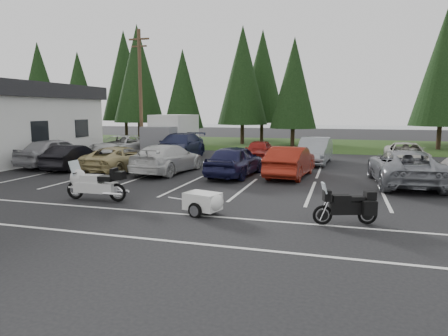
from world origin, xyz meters
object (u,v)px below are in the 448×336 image
Objects in this scene: box_truck at (169,135)px; car_near_0 at (57,152)px; utility_pole at (140,90)px; car_far_1 at (179,146)px; car_far_4 at (406,154)px; car_far_3 at (315,151)px; car_far_2 at (259,151)px; car_near_2 at (120,159)px; car_far_0 at (120,146)px; car_near_1 at (73,157)px; cargo_trailer at (203,204)px; touring_motorcycle at (96,181)px; car_near_6 at (405,167)px; car_near_3 at (168,159)px; car_near_4 at (235,161)px; adventure_motorcycle at (346,203)px; car_near_5 at (291,162)px.

box_truck reaches higher than car_near_0.
utility_pole is 3.85m from box_truck.
car_far_1 is 14.19m from car_far_4.
car_far_2 is at bearing 177.64° from car_far_3.
car_near_2 is at bearing -69.42° from utility_pole.
utility_pole is at bearing 78.90° from car_far_0.
car_near_2 is at bearing -153.98° from car_far_4.
box_truck is at bearing 14.04° from utility_pole.
box_truck is at bearing -106.36° from car_near_1.
touring_motorcycle is at bearing -174.05° from cargo_trailer.
car_near_3 is at bearing -5.22° from car_near_6.
car_far_3 is at bearing 1.88° from car_far_0.
car_near_2 is 1.06× the size of car_near_4.
adventure_motorcycle is (-3.45, -13.70, -0.06)m from car_far_4.
utility_pole reaches higher than car_near_2.
adventure_motorcycle is (-2.48, -7.11, -0.15)m from car_near_6.
car_far_2 is (3.49, 6.31, -0.08)m from car_near_3.
car_near_6 is 1.02× the size of car_far_0.
car_near_5 is at bearing -66.08° from car_far_2.
car_far_4 is at bearing -137.88° from car_near_4.
adventure_motorcycle is (10.74, -13.46, -0.22)m from car_far_1.
cargo_trailer is (8.24, -15.86, -1.10)m from box_truck.
car_far_0 reaches higher than car_near_3.
utility_pole is 1.99× the size of car_near_4.
utility_pole is 10.48m from car_near_3.
car_near_4 is 2.69m from car_near_5.
car_near_5 is 9.39m from touring_motorcycle.
car_near_6 is (16.78, 0.07, 0.09)m from car_near_1.
car_near_2 is at bearing 10.77° from car_near_5.
car_near_0 is at bearing 2.87° from car_near_4.
car_near_4 is (9.31, -7.96, -3.93)m from utility_pole.
car_near_2 is at bearing 6.87° from car_near_4.
car_near_5 is 0.84× the size of car_far_0.
cargo_trailer is at bearing 43.26° from car_near_6.
car_near_0 is 10.27m from touring_motorcycle.
car_near_5 is at bearing -169.86° from car_near_3.
car_far_3 is at bearing -134.55° from car_near_3.
touring_motorcycle is at bearing 97.49° from car_near_3.
car_far_1 is (3.72, -1.78, -3.86)m from utility_pole.
touring_motorcycle is (0.23, -6.70, -0.02)m from car_near_3.
car_near_6 is (7.63, -0.18, -0.01)m from car_near_4.
car_near_6 is 9.86m from cargo_trailer.
car_far_1 is 2.84× the size of adventure_motorcycle.
car_near_1 is (0.16, -8.20, -4.02)m from utility_pole.
car_near_3 is 3.62m from car_near_4.
car_far_3 is (-4.22, 6.15, 0.03)m from car_near_6.
car_near_0 is 17.76m from adventure_motorcycle.
car_near_6 is (5.00, -0.77, 0.02)m from car_near_5.
car_far_4 is at bearing -102.28° from car_near_6.
car_near_6 is at bearing 177.27° from car_near_5.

